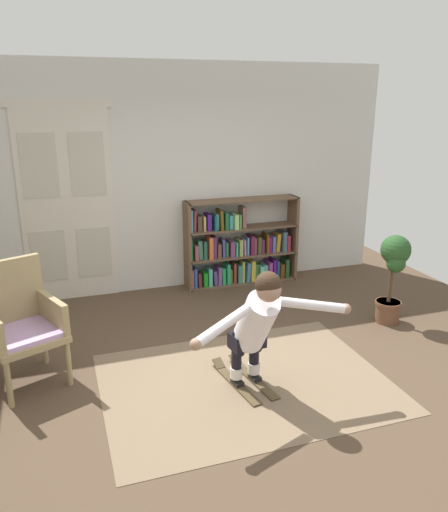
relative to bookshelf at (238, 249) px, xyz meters
name	(u,v)px	position (x,y,z in m)	size (l,w,h in m)	color
ground_plane	(236,380)	(-0.89, -2.39, -0.49)	(7.20, 7.20, 0.00)	#4F3C2B
back_wall	(168,179)	(-0.89, 0.21, 0.96)	(6.00, 0.10, 2.90)	silver
double_door	(67,203)	(-2.17, 0.15, 0.74)	(1.22, 0.05, 2.45)	beige
rug	(245,382)	(-0.83, -2.46, -0.49)	(2.52, 1.88, 0.01)	#79644C
bookshelf	(238,249)	(0.00, 0.00, 0.00)	(1.56, 0.30, 1.17)	brown
wicker_chair	(20,321)	(-2.69, -1.78, 0.09)	(0.79, 0.79, 1.10)	#9D895E
potted_plant	(394,266)	(1.20, -1.75, 0.18)	(0.35, 0.33, 1.01)	brown
skis_pair	(243,379)	(-0.84, -2.43, -0.47)	(0.39, 0.81, 0.07)	#4D3E26
person_skier	(257,321)	(-0.80, -2.64, 0.19)	(1.47, 0.74, 1.08)	white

